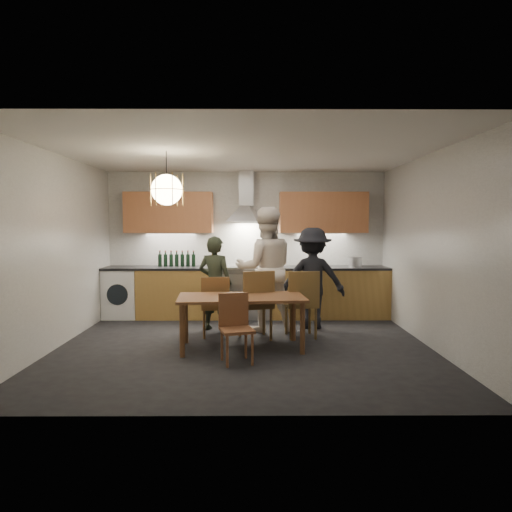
{
  "coord_description": "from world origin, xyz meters",
  "views": [
    {
      "loc": [
        0.13,
        -6.08,
        1.65
      ],
      "look_at": [
        0.17,
        0.4,
        1.2
      ],
      "focal_mm": 32.0,
      "sensor_mm": 36.0,
      "label": 1
    }
  ],
  "objects_px": {
    "person_left": "(215,283)",
    "person_mid": "(265,269)",
    "stock_pot": "(355,262)",
    "person_right": "(312,278)",
    "dining_table": "(241,302)",
    "wine_bottles": "(177,259)",
    "chair_front": "(235,323)",
    "chair_back_left": "(215,302)",
    "mixing_bowl": "(307,265)"
  },
  "relations": [
    {
      "from": "chair_back_left",
      "to": "person_left",
      "type": "xyz_separation_m",
      "value": [
        -0.04,
        0.44,
        0.22
      ]
    },
    {
      "from": "dining_table",
      "to": "stock_pot",
      "type": "bearing_deg",
      "value": 41.99
    },
    {
      "from": "person_right",
      "to": "mixing_bowl",
      "type": "height_order",
      "value": "person_right"
    },
    {
      "from": "chair_front",
      "to": "person_right",
      "type": "relative_size",
      "value": 0.51
    },
    {
      "from": "chair_front",
      "to": "stock_pot",
      "type": "xyz_separation_m",
      "value": [
        2.03,
        2.66,
        0.51
      ]
    },
    {
      "from": "person_left",
      "to": "person_mid",
      "type": "xyz_separation_m",
      "value": [
        0.78,
        0.0,
        0.22
      ]
    },
    {
      "from": "chair_front",
      "to": "person_left",
      "type": "distance_m",
      "value": 1.68
    },
    {
      "from": "mixing_bowl",
      "to": "wine_bottles",
      "type": "xyz_separation_m",
      "value": [
        -2.32,
        0.09,
        0.1
      ]
    },
    {
      "from": "dining_table",
      "to": "person_mid",
      "type": "bearing_deg",
      "value": 67.2
    },
    {
      "from": "person_mid",
      "to": "stock_pot",
      "type": "height_order",
      "value": "person_mid"
    },
    {
      "from": "person_mid",
      "to": "person_left",
      "type": "bearing_deg",
      "value": -5.95
    },
    {
      "from": "chair_back_left",
      "to": "mixing_bowl",
      "type": "height_order",
      "value": "mixing_bowl"
    },
    {
      "from": "person_left",
      "to": "person_mid",
      "type": "height_order",
      "value": "person_mid"
    },
    {
      "from": "chair_front",
      "to": "chair_back_left",
      "type": "bearing_deg",
      "value": 90.33
    },
    {
      "from": "chair_back_left",
      "to": "wine_bottles",
      "type": "bearing_deg",
      "value": -68.62
    },
    {
      "from": "chair_front",
      "to": "person_right",
      "type": "bearing_deg",
      "value": 41.28
    },
    {
      "from": "chair_back_left",
      "to": "wine_bottles",
      "type": "distance_m",
      "value": 1.8
    },
    {
      "from": "chair_front",
      "to": "stock_pot",
      "type": "distance_m",
      "value": 3.38
    },
    {
      "from": "person_mid",
      "to": "stock_pot",
      "type": "relative_size",
      "value": 8.36
    },
    {
      "from": "wine_bottles",
      "to": "dining_table",
      "type": "bearing_deg",
      "value": -60.32
    },
    {
      "from": "person_left",
      "to": "mixing_bowl",
      "type": "height_order",
      "value": "person_left"
    },
    {
      "from": "mixing_bowl",
      "to": "chair_back_left",
      "type": "bearing_deg",
      "value": -136.58
    },
    {
      "from": "chair_front",
      "to": "person_mid",
      "type": "distance_m",
      "value": 1.74
    },
    {
      "from": "chair_front",
      "to": "person_right",
      "type": "height_order",
      "value": "person_right"
    },
    {
      "from": "person_left",
      "to": "stock_pot",
      "type": "relative_size",
      "value": 6.42
    },
    {
      "from": "person_mid",
      "to": "wine_bottles",
      "type": "relative_size",
      "value": 2.88
    },
    {
      "from": "dining_table",
      "to": "chair_front",
      "type": "xyz_separation_m",
      "value": [
        -0.06,
        -0.57,
        -0.15
      ]
    },
    {
      "from": "chair_front",
      "to": "person_mid",
      "type": "xyz_separation_m",
      "value": [
        0.4,
        1.62,
        0.49
      ]
    },
    {
      "from": "dining_table",
      "to": "chair_front",
      "type": "height_order",
      "value": "chair_front"
    },
    {
      "from": "chair_back_left",
      "to": "person_right",
      "type": "xyz_separation_m",
      "value": [
        1.5,
        0.61,
        0.29
      ]
    },
    {
      "from": "person_right",
      "to": "wine_bottles",
      "type": "xyz_separation_m",
      "value": [
        -2.31,
        0.9,
        0.24
      ]
    },
    {
      "from": "person_left",
      "to": "mixing_bowl",
      "type": "relative_size",
      "value": 4.99
    },
    {
      "from": "person_mid",
      "to": "mixing_bowl",
      "type": "height_order",
      "value": "person_mid"
    },
    {
      "from": "person_mid",
      "to": "wine_bottles",
      "type": "xyz_separation_m",
      "value": [
        -1.55,
        1.07,
        0.08
      ]
    },
    {
      "from": "dining_table",
      "to": "person_right",
      "type": "xyz_separation_m",
      "value": [
        1.1,
        1.22,
        0.18
      ]
    },
    {
      "from": "dining_table",
      "to": "stock_pot",
      "type": "height_order",
      "value": "stock_pot"
    },
    {
      "from": "person_right",
      "to": "chair_front",
      "type": "bearing_deg",
      "value": 60.85
    },
    {
      "from": "mixing_bowl",
      "to": "stock_pot",
      "type": "relative_size",
      "value": 1.29
    },
    {
      "from": "stock_pot",
      "to": "person_mid",
      "type": "bearing_deg",
      "value": -147.44
    },
    {
      "from": "person_right",
      "to": "stock_pot",
      "type": "relative_size",
      "value": 6.97
    },
    {
      "from": "stock_pot",
      "to": "dining_table",
      "type": "bearing_deg",
      "value": -133.34
    },
    {
      "from": "chair_back_left",
      "to": "mixing_bowl",
      "type": "distance_m",
      "value": 2.12
    },
    {
      "from": "wine_bottles",
      "to": "stock_pot",
      "type": "bearing_deg",
      "value": -0.59
    },
    {
      "from": "chair_back_left",
      "to": "wine_bottles",
      "type": "xyz_separation_m",
      "value": [
        -0.81,
        1.52,
        0.53
      ]
    },
    {
      "from": "person_mid",
      "to": "person_right",
      "type": "relative_size",
      "value": 1.2
    },
    {
      "from": "person_mid",
      "to": "stock_pot",
      "type": "bearing_deg",
      "value": -153.72
    },
    {
      "from": "stock_pot",
      "to": "person_right",
      "type": "bearing_deg",
      "value": -135.03
    },
    {
      "from": "chair_back_left",
      "to": "chair_front",
      "type": "bearing_deg",
      "value": 99.38
    },
    {
      "from": "person_left",
      "to": "person_right",
      "type": "distance_m",
      "value": 1.55
    },
    {
      "from": "chair_back_left",
      "to": "person_left",
      "type": "distance_m",
      "value": 0.5
    }
  ]
}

